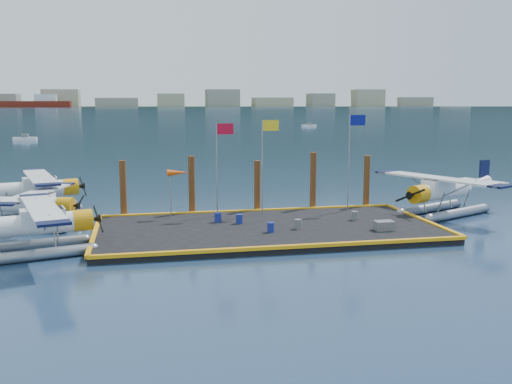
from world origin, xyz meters
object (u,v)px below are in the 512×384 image
seaplane_a (35,228)px  seaplane_c (34,192)px  drum_0 (218,217)px  crate (384,226)px  flagpole_blue (352,148)px  piling_1 (192,187)px  windsock (178,174)px  flagpole_yellow (265,152)px  drum_3 (271,227)px  piling_2 (257,188)px  piling_0 (123,191)px  piling_4 (367,183)px  drum_1 (298,224)px  flagpole_red (220,155)px  drum_2 (355,216)px  seaplane_d (442,193)px  seaplane_b (32,207)px  piling_3 (313,183)px  drum_5 (239,219)px

seaplane_a → seaplane_c: 12.06m
drum_0 → crate: drum_0 is taller
flagpole_blue → piling_1: size_ratio=1.55×
crate → windsock: size_ratio=0.35×
drum_0 → flagpole_yellow: 5.53m
drum_0 → seaplane_c: bearing=147.7°
seaplane_a → drum_3: (12.53, 0.98, -0.76)m
drum_0 → piling_2: 5.03m
piling_0 → piling_2: (9.00, 0.00, -0.10)m
piling_2 → piling_4: bearing=0.0°
drum_1 → flagpole_yellow: 6.26m
drum_0 → piling_0: (-5.76, 3.65, 1.30)m
flagpole_red → drum_0: bearing=-102.4°
drum_2 → piling_2: (-5.28, 4.78, 1.22)m
flagpole_red → flagpole_blue: size_ratio=0.92×
piling_1 → piling_4: bearing=0.0°
piling_1 → piling_2: size_ratio=1.11×
seaplane_d → flagpole_yellow: size_ratio=1.56×
drum_2 → flagpole_red: size_ratio=0.09×
seaplane_b → piling_3: piling_3 is taller
seaplane_a → piling_0: (4.19, 7.95, 0.56)m
drum_0 → drum_1: size_ratio=1.06×
flagpole_blue → windsock: 11.81m
drum_2 → piling_0: bearing=161.5°
drum_1 → drum_3: bearing=-164.1°
drum_3 → piling_0: piling_0 is taller
piling_4 → piling_3: bearing=180.0°
drum_1 → crate: (4.79, -1.34, -0.01)m
crate → piling_1: 13.08m
seaplane_b → crate: (20.37, -6.46, -0.66)m
drum_0 → piling_0: 6.94m
flagpole_yellow → piling_0: flagpole_yellow is taller
seaplane_c → drum_3: size_ratio=17.28×
drum_1 → flagpole_yellow: (-0.90, 4.87, 3.83)m
seaplane_a → drum_1: 14.39m
seaplane_a → seaplane_d: bearing=86.4°
drum_5 → drum_2: bearing=-3.7°
seaplane_a → drum_0: 10.86m
crate → drum_0: bearing=155.5°
drum_1 → flagpole_red: size_ratio=0.10×
flagpole_red → piling_0: size_ratio=1.50×
piling_3 → flagpole_yellow: bearing=-157.2°
flagpole_yellow → piling_0: 9.67m
drum_3 → seaplane_a: bearing=-175.5°
drum_3 → drum_5: drum_5 is taller
drum_5 → flagpole_red: 4.65m
seaplane_b → windsock: 9.15m
piling_3 → piling_1: bearing=180.0°
seaplane_c → piling_1: bearing=54.6°
seaplane_d → drum_5: 14.56m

